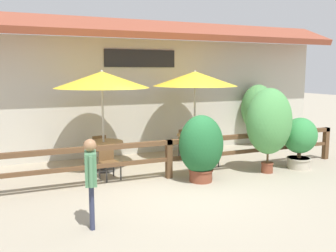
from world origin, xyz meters
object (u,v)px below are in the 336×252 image
Objects in this scene: chair_near_streetside at (109,160)px; potted_plant_entrance_palm at (201,147)px; potted_plant_broad_leaf at (300,139)px; chair_middle_streetside at (207,150)px; patio_umbrella_near at (102,80)px; patio_umbrella_middle at (195,79)px; chair_near_wallside at (98,148)px; chair_middle_wallside at (182,140)px; pedestrian at (91,171)px; dining_table_middle at (194,139)px; potted_plant_small_flowering at (269,122)px; potted_plant_tall_tropical at (258,108)px; dining_table_near at (104,148)px.

chair_near_streetside is 2.28m from potted_plant_entrance_palm.
chair_middle_streetside is at bearing 150.52° from potted_plant_broad_leaf.
patio_umbrella_middle is at bearing 2.87° from patio_umbrella_near.
chair_near_wallside and chair_middle_wallside have the same top height.
patio_umbrella_near is 3.94m from pedestrian.
potted_plant_small_flowering reaches higher than dining_table_middle.
chair_middle_wallside is at bearing 19.04° from chair_near_streetside.
dining_table_near is at bearing -168.42° from potted_plant_tall_tropical.
patio_umbrella_middle reaches higher than chair_near_wallside.
dining_table_middle is 1.24× the size of chair_middle_wallside.
patio_umbrella_middle reaches higher than potted_plant_tall_tropical.
chair_middle_wallside is 0.38× the size of potted_plant_small_flowering.
chair_near_wallside is 0.81× the size of dining_table_middle.
potted_plant_broad_leaf is at bearing 116.99° from pedestrian.
potted_plant_small_flowering is 1.44× the size of pedestrian.
patio_umbrella_near is 2.55× the size of dining_table_middle.
dining_table_near is at bearing 0.00° from patio_umbrella_near.
patio_umbrella_middle is at bearing 66.57° from potted_plant_entrance_palm.
pedestrian reaches higher than chair_middle_streetside.
chair_near_wallside is 1.00× the size of chair_middle_streetside.
chair_middle_streetside is 3.65m from potted_plant_tall_tropical.
potted_plant_broad_leaf is at bearing 142.19° from chair_near_wallside.
potted_plant_broad_leaf reaches higher than chair_middle_streetside.
potted_plant_tall_tropical reaches higher than chair_near_wallside.
potted_plant_entrance_palm is at bearing -44.76° from patio_umbrella_near.
potted_plant_broad_leaf is 0.87× the size of potted_plant_entrance_palm.
chair_middle_streetside is 0.55× the size of pedestrian.
patio_umbrella_middle is at bearing 137.20° from potted_plant_broad_leaf.
chair_near_streetside is 1.00× the size of chair_near_wallside.
chair_near_streetside is at bearing -95.29° from dining_table_near.
chair_middle_wallside is at bearing 78.62° from chair_middle_streetside.
potted_plant_small_flowering is 3.63m from potted_plant_tall_tropical.
pedestrian is at bearing -106.97° from patio_umbrella_near.
potted_plant_broad_leaf is at bearing -20.69° from dining_table_near.
potted_plant_small_flowering reaches higher than potted_plant_entrance_palm.
patio_umbrella_middle reaches higher than pedestrian.
patio_umbrella_near is 3.17× the size of chair_near_streetside.
chair_middle_streetside is (-0.00, -0.78, -1.93)m from patio_umbrella_middle.
dining_table_near is 1.24× the size of chair_near_wallside.
pedestrian is (-3.83, -2.88, 0.52)m from chair_middle_streetside.
potted_plant_tall_tropical is (3.04, 1.83, 0.87)m from chair_middle_streetside.
potted_plant_small_flowering reaches higher than potted_plant_tall_tropical.
potted_plant_broad_leaf is 0.91× the size of pedestrian.
potted_plant_tall_tropical is at bearing 6.23° from chair_near_streetside.
chair_near_streetside is at bearing 169.54° from chair_middle_streetside.
chair_near_streetside reaches higher than dining_table_near.
potted_plant_broad_leaf is (4.91, -1.85, 0.18)m from dining_table_near.
patio_umbrella_near is 2.08m from chair_near_streetside.
chair_middle_wallside is 0.55× the size of pedestrian.
patio_umbrella_near is at bearing 79.12° from chair_near_wallside.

